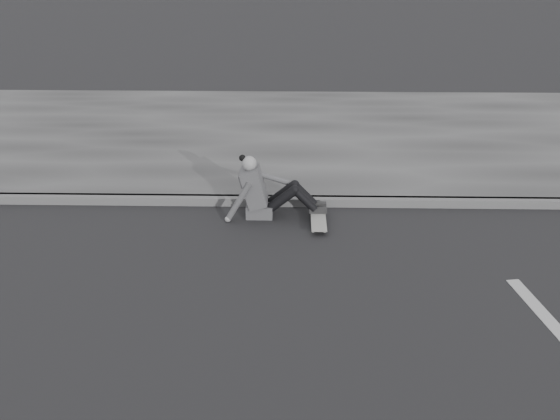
{
  "coord_description": "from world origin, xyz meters",
  "views": [
    {
      "loc": [
        0.56,
        -5.53,
        3.7
      ],
      "look_at": [
        0.42,
        1.33,
        0.5
      ],
      "focal_mm": 40.0,
      "sensor_mm": 36.0,
      "label": 1
    }
  ],
  "objects": [
    {
      "name": "curb",
      "position": [
        0.0,
        2.58,
        0.06
      ],
      "size": [
        24.0,
        0.16,
        0.12
      ],
      "primitive_type": "cube",
      "color": "#555555",
      "rests_on": "ground"
    },
    {
      "name": "sidewalk",
      "position": [
        0.0,
        5.6,
        0.06
      ],
      "size": [
        24.0,
        6.0,
        0.12
      ],
      "primitive_type": "cube",
      "color": "#3C3C3C",
      "rests_on": "ground"
    },
    {
      "name": "skateboard",
      "position": [
        0.92,
        1.98,
        0.07
      ],
      "size": [
        0.2,
        0.78,
        0.09
      ],
      "color": "#A9A8A3",
      "rests_on": "ground"
    },
    {
      "name": "ground",
      "position": [
        0.0,
        0.0,
        0.0
      ],
      "size": [
        80.0,
        80.0,
        0.0
      ],
      "primitive_type": "plane",
      "color": "black",
      "rests_on": "ground"
    },
    {
      "name": "seated_woman",
      "position": [
        0.18,
        2.23,
        0.36
      ],
      "size": [
        1.38,
        0.46,
        0.88
      ],
      "color": "#48484A",
      "rests_on": "ground"
    }
  ]
}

